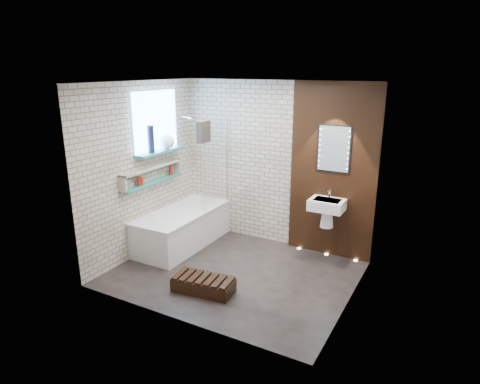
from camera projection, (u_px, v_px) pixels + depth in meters
The scene contains 15 objects.
ground at pixel (235, 273), 5.88m from camera, with size 3.20×3.20×0.00m, color black.
room_shell at pixel (235, 184), 5.51m from camera, with size 3.24×3.20×2.60m.
walnut_panel at pixel (333, 172), 6.14m from camera, with size 1.30×0.06×2.60m, color black.
clerestory_window at pixel (156, 127), 6.35m from camera, with size 0.18×1.00×0.94m.
display_niche at pixel (152, 175), 6.37m from camera, with size 0.14×1.30×0.26m.
bathtub at pixel (183, 228), 6.74m from camera, with size 0.79×1.74×0.70m.
bath_screen at pixel (215, 165), 6.66m from camera, with size 0.01×0.78×1.40m, color white.
towel at pixel (204, 132), 6.25m from camera, with size 0.10×0.25×0.32m, color #2A2421.
shower_head at pixel (193, 118), 6.70m from camera, with size 0.18×0.18×0.02m, color silver.
washbasin at pixel (327, 209), 6.12m from camera, with size 0.50×0.36×0.58m.
led_mirror at pixel (334, 149), 6.00m from camera, with size 0.50×0.02×0.70m.
walnut_step at pixel (203, 285), 5.37m from camera, with size 0.78×0.35×0.17m, color black.
niche_bottles at pixel (154, 176), 6.41m from camera, with size 0.06×0.82×0.16m.
sill_vases at pixel (163, 141), 6.43m from camera, with size 0.22×0.53×0.41m.
floor_uplights at pixel (326, 254), 6.45m from camera, with size 0.96×0.06×0.01m.
Camera 1 is at (2.61, -4.62, 2.79)m, focal length 31.24 mm.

